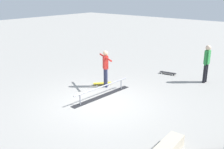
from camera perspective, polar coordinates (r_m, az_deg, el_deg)
name	(u,v)px	position (r m, az deg, el deg)	size (l,w,h in m)	color
ground_plane	(102,103)	(9.51, -2.29, -6.31)	(60.00, 60.00, 0.00)	gray
grind_rail	(102,92)	(10.02, -2.20, -3.85)	(2.93, 0.43, 0.43)	black
skater_main	(106,66)	(10.80, -1.45, 1.88)	(0.65, 1.16, 1.58)	#2D3351
skateboard_main	(102,83)	(11.26, -2.14, -1.95)	(0.75, 0.65, 0.09)	yellow
bystander_green_shirt	(207,62)	(12.06, 20.30, 2.70)	(0.39, 0.23, 1.70)	black
loose_skateboard_black	(168,73)	(12.98, 12.32, 0.37)	(0.36, 0.82, 0.09)	black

